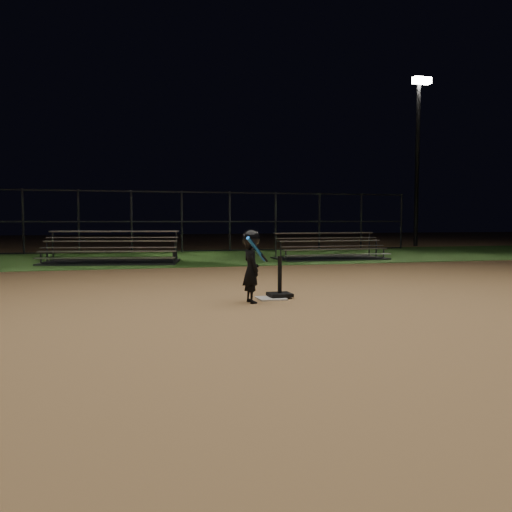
{
  "coord_description": "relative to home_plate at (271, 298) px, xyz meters",
  "views": [
    {
      "loc": [
        -2.39,
        -8.14,
        1.31
      ],
      "look_at": [
        0.0,
        1.0,
        0.65
      ],
      "focal_mm": 36.15,
      "sensor_mm": 36.0,
      "label": 1
    }
  ],
  "objects": [
    {
      "name": "ground",
      "position": [
        0.0,
        0.0,
        -0.01
      ],
      "size": [
        80.0,
        80.0,
        0.0
      ],
      "primitive_type": "plane",
      "color": "#AF824F",
      "rests_on": "ground"
    },
    {
      "name": "grass_strip",
      "position": [
        0.0,
        10.0,
        -0.01
      ],
      "size": [
        60.0,
        8.0,
        0.01
      ],
      "primitive_type": "cube",
      "color": "#284F19",
      "rests_on": "ground"
    },
    {
      "name": "home_plate",
      "position": [
        0.0,
        0.0,
        0.0
      ],
      "size": [
        0.45,
        0.45,
        0.02
      ],
      "primitive_type": "cube",
      "color": "beige",
      "rests_on": "ground"
    },
    {
      "name": "batting_tee",
      "position": [
        0.18,
        0.09,
        0.13
      ],
      "size": [
        0.38,
        0.38,
        0.68
      ],
      "color": "black",
      "rests_on": "home_plate"
    },
    {
      "name": "child_batter",
      "position": [
        -0.41,
        -0.29,
        0.61
      ],
      "size": [
        0.46,
        0.57,
        1.17
      ],
      "rotation": [
        0.0,
        0.0,
        1.71
      ],
      "color": "black",
      "rests_on": "ground"
    },
    {
      "name": "bleacher_left",
      "position": [
        -2.7,
        8.03,
        0.19
      ],
      "size": [
        4.27,
        2.65,
        0.98
      ],
      "rotation": [
        0.0,
        0.0,
        -0.19
      ],
      "color": "#BBBBC0",
      "rests_on": "ground"
    },
    {
      "name": "bleacher_right",
      "position": [
        4.36,
        7.88,
        0.17
      ],
      "size": [
        3.66,
        1.85,
        0.89
      ],
      "rotation": [
        0.0,
        0.0,
        0.02
      ],
      "color": "#B3B3B8",
      "rests_on": "ground"
    },
    {
      "name": "backstop_fence",
      "position": [
        0.0,
        13.0,
        1.24
      ],
      "size": [
        20.08,
        0.08,
        2.5
      ],
      "color": "#38383D",
      "rests_on": "ground"
    },
    {
      "name": "light_pole_right",
      "position": [
        12.0,
        14.94,
        4.93
      ],
      "size": [
        0.9,
        0.53,
        8.3
      ],
      "color": "#2D2D30",
      "rests_on": "ground"
    }
  ]
}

